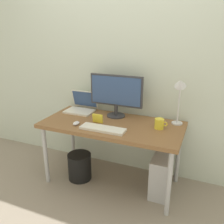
% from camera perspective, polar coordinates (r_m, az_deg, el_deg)
% --- Properties ---
extents(ground_plane, '(6.00, 6.00, 0.00)m').
position_cam_1_polar(ground_plane, '(2.83, 0.00, -15.90)').
color(ground_plane, gray).
extents(back_wall, '(4.40, 0.04, 2.60)m').
position_cam_1_polar(back_wall, '(2.70, 3.31, 12.25)').
color(back_wall, silver).
rests_on(back_wall, ground_plane).
extents(desk, '(1.43, 0.67, 0.70)m').
position_cam_1_polar(desk, '(2.51, 0.00, -3.90)').
color(desk, brown).
rests_on(desk, ground_plane).
extents(monitor, '(0.59, 0.20, 0.46)m').
position_cam_1_polar(monitor, '(2.60, 0.96, 4.47)').
color(monitor, '#333338').
rests_on(monitor, desk).
extents(laptop, '(0.32, 0.28, 0.23)m').
position_cam_1_polar(laptop, '(2.86, -7.12, 1.40)').
color(laptop, silver).
rests_on(laptop, desk).
extents(desk_lamp, '(0.11, 0.16, 0.49)m').
position_cam_1_polar(desk_lamp, '(2.42, 15.57, 4.85)').
color(desk_lamp, silver).
rests_on(desk_lamp, desk).
extents(keyboard, '(0.44, 0.14, 0.02)m').
position_cam_1_polar(keyboard, '(2.32, -2.19, -3.95)').
color(keyboard, silver).
rests_on(keyboard, desk).
extents(mouse, '(0.06, 0.09, 0.03)m').
position_cam_1_polar(mouse, '(2.47, -8.39, -2.62)').
color(mouse, silver).
rests_on(mouse, desk).
extents(coffee_mug, '(0.12, 0.09, 0.10)m').
position_cam_1_polar(coffee_mug, '(2.39, 11.04, -2.70)').
color(coffee_mug, yellow).
rests_on(coffee_mug, desk).
extents(photo_frame, '(0.11, 0.03, 0.09)m').
position_cam_1_polar(photo_frame, '(2.48, -3.38, -1.50)').
color(photo_frame, yellow).
rests_on(photo_frame, desk).
extents(computer_tower, '(0.18, 0.36, 0.42)m').
position_cam_1_polar(computer_tower, '(2.60, 11.48, -14.24)').
color(computer_tower, '#B2B2B7').
rests_on(computer_tower, ground_plane).
extents(wastebasket, '(0.26, 0.26, 0.30)m').
position_cam_1_polar(wastebasket, '(2.82, -7.58, -12.50)').
color(wastebasket, black).
rests_on(wastebasket, ground_plane).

